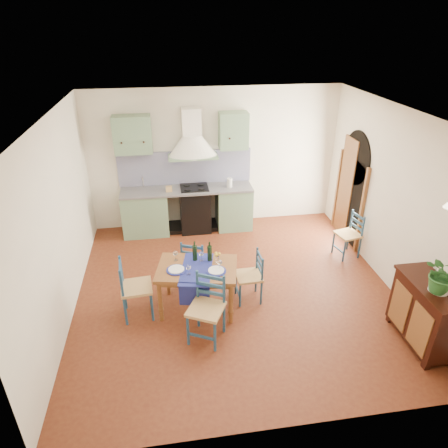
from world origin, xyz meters
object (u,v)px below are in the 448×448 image
(chair_near, at_px, (207,308))
(potted_plant, at_px, (443,274))
(sideboard, at_px, (426,312))
(dining_table, at_px, (197,272))

(chair_near, relative_size, potted_plant, 1.93)
(sideboard, relative_size, potted_plant, 2.13)
(sideboard, xyz_separation_m, potted_plant, (-0.01, -0.11, 0.67))
(sideboard, bearing_deg, potted_plant, -98.09)
(potted_plant, bearing_deg, dining_table, 156.09)
(chair_near, distance_m, potted_plant, 2.97)
(dining_table, bearing_deg, potted_plant, -23.91)
(chair_near, bearing_deg, sideboard, -10.68)
(dining_table, relative_size, chair_near, 1.34)
(potted_plant, bearing_deg, sideboard, 81.91)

